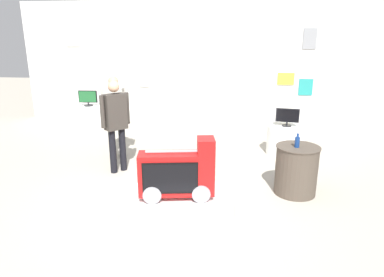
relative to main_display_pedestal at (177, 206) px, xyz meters
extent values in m
plane|color=#A8A091|center=(-0.11, 0.34, -0.13)|extent=(30.00, 30.00, 0.00)
cube|color=silver|center=(-0.11, 5.50, 1.55)|extent=(10.50, 0.10, 3.35)
cube|color=beige|center=(-1.84, 5.43, 1.15)|extent=(0.31, 0.02, 0.55)
cube|color=gray|center=(2.68, 5.43, 2.21)|extent=(0.35, 0.02, 0.53)
cube|color=yellow|center=(2.14, 5.43, 1.16)|extent=(0.45, 0.02, 0.32)
cube|color=teal|center=(2.69, 5.43, 0.94)|extent=(0.37, 0.02, 0.45)
cube|color=white|center=(-3.90, 5.43, 2.23)|extent=(0.41, 0.02, 0.47)
cylinder|color=white|center=(0.00, 0.00, 0.00)|extent=(1.61, 1.61, 0.26)
cylinder|color=gray|center=(-0.32, -0.05, 0.25)|extent=(0.30, 0.40, 0.25)
cylinder|color=gray|center=(0.32, 0.05, 0.25)|extent=(0.30, 0.40, 0.25)
cube|color=red|center=(0.00, 0.00, 0.49)|extent=(1.05, 0.47, 0.58)
cube|color=red|center=(0.39, 0.06, 0.88)|extent=(0.27, 0.34, 0.20)
cube|color=black|center=(-0.05, -0.18, 0.49)|extent=(0.72, 0.13, 0.43)
cube|color=black|center=(-0.05, -0.18, 0.49)|extent=(0.69, 0.13, 0.39)
cube|color=#B2B2B7|center=(0.00, 0.00, 0.81)|extent=(0.81, 0.16, 0.02)
cylinder|color=white|center=(-3.13, 4.42, 0.17)|extent=(0.86, 0.86, 0.61)
cylinder|color=black|center=(-3.13, 4.42, 0.49)|extent=(0.24, 0.24, 0.02)
cylinder|color=black|center=(-3.13, 4.42, 0.53)|extent=(0.04, 0.04, 0.07)
cube|color=black|center=(-3.13, 4.42, 0.73)|extent=(0.50, 0.06, 0.32)
cube|color=#1E5B2D|center=(-3.13, 4.40, 0.73)|extent=(0.46, 0.04, 0.29)
cylinder|color=white|center=(1.85, 2.84, 0.17)|extent=(0.78, 0.78, 0.61)
cylinder|color=black|center=(1.85, 2.84, 0.49)|extent=(0.20, 0.20, 0.02)
cylinder|color=black|center=(1.85, 2.84, 0.53)|extent=(0.04, 0.04, 0.07)
cube|color=black|center=(1.85, 2.84, 0.71)|extent=(0.47, 0.10, 0.29)
cube|color=black|center=(1.86, 2.82, 0.71)|extent=(0.43, 0.07, 0.26)
cylinder|color=#4C4238|center=(1.75, 0.91, 0.26)|extent=(0.65, 0.65, 0.78)
cylinder|color=#4C4238|center=(1.75, 0.91, 0.64)|extent=(0.67, 0.67, 0.02)
cylinder|color=navy|center=(1.72, 0.87, 0.73)|extent=(0.07, 0.07, 0.16)
cylinder|color=navy|center=(1.72, 0.87, 0.84)|extent=(0.03, 0.03, 0.06)
cylinder|color=#38332D|center=(-1.53, 2.31, 0.32)|extent=(0.12, 0.12, 0.89)
cylinder|color=#38332D|center=(-1.73, 2.31, 0.32)|extent=(0.12, 0.12, 0.89)
cube|color=#B2ADA3|center=(-1.63, 2.31, 1.02)|extent=(0.38, 0.21, 0.53)
sphere|color=tan|center=(-1.63, 2.31, 1.42)|extent=(0.20, 0.20, 0.20)
cylinder|color=#B2ADA3|center=(-1.39, 2.31, 1.05)|extent=(0.08, 0.08, 0.48)
cylinder|color=#B2ADA3|center=(-1.87, 2.30, 1.05)|extent=(0.08, 0.08, 0.48)
cylinder|color=black|center=(-1.26, 1.54, 0.27)|extent=(0.12, 0.12, 0.81)
cylinder|color=black|center=(-1.40, 1.39, 0.27)|extent=(0.12, 0.12, 0.81)
cube|color=#38332D|center=(-1.33, 1.47, 0.99)|extent=(0.41, 0.41, 0.63)
sphere|color=tan|center=(-1.33, 1.47, 1.44)|extent=(0.20, 0.20, 0.20)
cylinder|color=#38332D|center=(-1.17, 1.64, 1.02)|extent=(0.08, 0.08, 0.57)
cylinder|color=#38332D|center=(-1.50, 1.29, 1.02)|extent=(0.08, 0.08, 0.57)
camera|label=1|loc=(0.72, -4.22, 2.26)|focal=31.91mm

